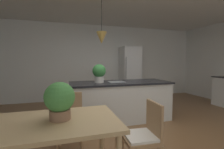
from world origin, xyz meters
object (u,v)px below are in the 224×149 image
at_px(chair_far_right, 70,119).
at_px(potted_plant_on_island, 99,72).
at_px(chair_kitchen_end, 144,135).
at_px(potted_plant_on_table, 60,99).
at_px(refrigerator, 130,73).
at_px(kitchen_island, 121,100).
at_px(dining_table, 30,130).

relative_size(chair_far_right, potted_plant_on_island, 2.11).
bearing_deg(chair_kitchen_end, potted_plant_on_table, 178.28).
height_order(refrigerator, potted_plant_on_table, refrigerator).
height_order(chair_far_right, refrigerator, refrigerator).
bearing_deg(kitchen_island, refrigerator, 61.52).
bearing_deg(potted_plant_on_island, kitchen_island, 0.00).
relative_size(refrigerator, potted_plant_on_table, 4.84).
distance_m(chair_kitchen_end, chair_far_right, 1.17).
xyz_separation_m(dining_table, chair_kitchen_end, (1.25, -0.00, -0.21)).
bearing_deg(chair_far_right, refrigerator, 52.66).
height_order(kitchen_island, potted_plant_on_table, potted_plant_on_table).
bearing_deg(chair_kitchen_end, dining_table, 179.86).
relative_size(chair_far_right, potted_plant_on_table, 2.20).
xyz_separation_m(chair_kitchen_end, chair_far_right, (-0.85, 0.81, 0.00)).
bearing_deg(potted_plant_on_island, dining_table, -121.16).
relative_size(chair_kitchen_end, chair_far_right, 1.00).
relative_size(potted_plant_on_island, potted_plant_on_table, 1.04).
height_order(chair_far_right, potted_plant_on_table, potted_plant_on_table).
bearing_deg(chair_kitchen_end, chair_far_right, 136.42).
bearing_deg(dining_table, chair_far_right, 63.55).
bearing_deg(potted_plant_on_island, chair_far_right, -124.75).
relative_size(dining_table, potted_plant_on_island, 4.27).
bearing_deg(refrigerator, kitchen_island, -118.48).
relative_size(chair_kitchen_end, refrigerator, 0.45).
xyz_separation_m(potted_plant_on_island, potted_plant_on_table, (-0.79, -1.75, -0.16)).
bearing_deg(dining_table, kitchen_island, 48.29).
bearing_deg(refrigerator, potted_plant_on_table, -122.47).
bearing_deg(kitchen_island, chair_far_right, -140.61).
relative_size(dining_table, refrigerator, 0.92).
relative_size(dining_table, chair_kitchen_end, 2.02).
distance_m(kitchen_island, refrigerator, 2.34).
bearing_deg(potted_plant_on_island, refrigerator, 51.47).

